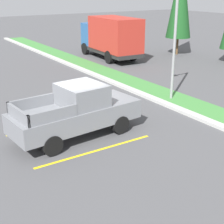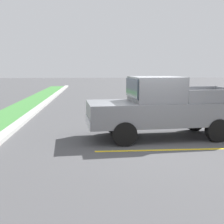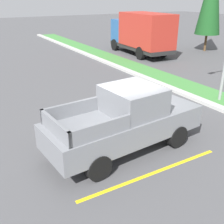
% 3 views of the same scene
% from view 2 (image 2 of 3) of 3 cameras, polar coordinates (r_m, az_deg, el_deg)
% --- Properties ---
extents(ground_plane, '(120.00, 120.00, 0.00)m').
position_cam_2_polar(ground_plane, '(9.24, 8.24, -6.21)').
color(ground_plane, '#4C4C4F').
extents(parking_line_near, '(0.12, 4.80, 0.01)m').
position_cam_2_polar(parking_line_near, '(8.62, 12.81, -7.42)').
color(parking_line_near, yellow).
rests_on(parking_line_near, ground).
extents(parking_line_far, '(0.12, 4.80, 0.01)m').
position_cam_2_polar(parking_line_far, '(11.53, 8.28, -3.15)').
color(parking_line_far, yellow).
rests_on(parking_line_far, ground).
extents(pickup_truck_main, '(2.34, 5.37, 2.10)m').
position_cam_2_polar(pickup_truck_main, '(9.85, 10.10, 0.87)').
color(pickup_truck_main, black).
rests_on(pickup_truck_main, ground).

